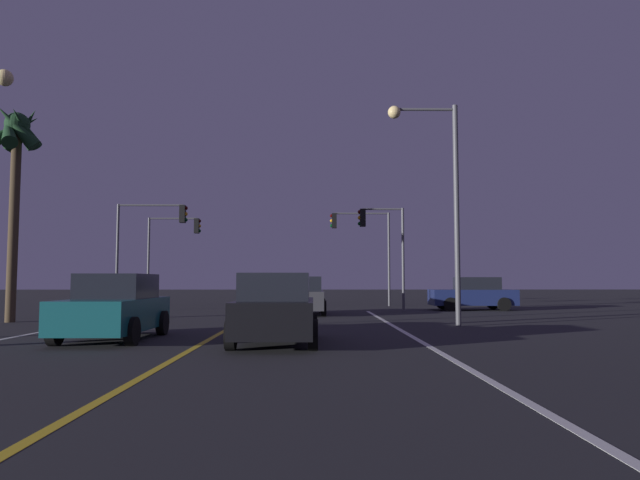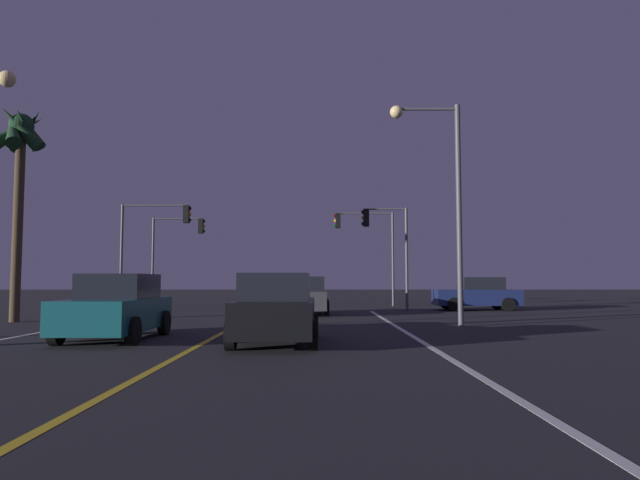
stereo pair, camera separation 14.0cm
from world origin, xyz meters
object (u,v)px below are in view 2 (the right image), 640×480
traffic_light_near_right (382,235)px  traffic_light_far_left (175,240)px  palm_tree_left_mid (17,147)px  car_oncoming (113,308)px  traffic_light_far_right (362,236)px  car_lead_same_lane (274,310)px  car_crossing_side (474,294)px  car_ahead_far (304,296)px  traffic_light_near_left (153,231)px  street_lamp_right_far (439,183)px

traffic_light_near_right → traffic_light_far_left: (-11.91, 5.50, 0.11)m
palm_tree_left_mid → car_oncoming: bearing=-46.5°
traffic_light_near_right → traffic_light_far_right: bearing=-83.8°
car_lead_same_lane → palm_tree_left_mid: (-10.25, 7.36, 5.71)m
traffic_light_far_right → car_crossing_side: bearing=137.9°
car_ahead_far → palm_tree_left_mid: bearing=113.1°
traffic_light_far_right → traffic_light_near_left: bearing=26.3°
car_oncoming → traffic_light_far_left: traffic_light_far_left is taller
traffic_light_near_right → palm_tree_left_mid: bearing=28.2°
traffic_light_near_left → street_lamp_right_far: street_lamp_right_far is taller
car_ahead_far → car_crossing_side: 9.57m
car_crossing_side → traffic_light_far_left: 17.72m
car_ahead_far → palm_tree_left_mid: (-10.70, -4.57, 5.71)m
traffic_light_near_left → street_lamp_right_far: (12.53, -9.93, 0.78)m
traffic_light_near_left → traffic_light_far_right: size_ratio=0.96×
street_lamp_right_far → palm_tree_left_mid: 15.67m
traffic_light_far_left → car_oncoming: bearing=-80.5°
car_oncoming → traffic_light_far_right: 21.51m
car_lead_same_lane → traffic_light_far_right: size_ratio=0.76×
traffic_light_far_right → traffic_light_far_left: size_ratio=1.06×
car_ahead_far → car_oncoming: (-4.68, -10.90, 0.00)m
traffic_light_far_right → street_lamp_right_far: street_lamp_right_far is taller
street_lamp_right_far → traffic_light_far_right: bearing=-84.8°
traffic_light_far_right → car_ahead_far: bearing=69.2°
car_lead_same_lane → traffic_light_near_right: (4.37, 15.20, 3.04)m
car_lead_same_lane → car_ahead_far: bearing=-2.1°
traffic_light_far_right → car_oncoming: bearing=67.8°
car_lead_same_lane → street_lamp_right_far: size_ratio=0.57×
car_lead_same_lane → traffic_light_far_right: 21.31m
traffic_light_near_right → car_crossing_side: bearing=-172.9°
car_lead_same_lane → traffic_light_far_left: bearing=20.0°
car_lead_same_lane → car_crossing_side: (9.20, 15.80, 0.00)m
car_ahead_far → traffic_light_far_right: (3.33, 8.76, 3.39)m
car_ahead_far → traffic_light_far_right: size_ratio=0.76×
car_crossing_side → traffic_light_near_left: (-16.54, -0.60, 3.23)m
car_ahead_far → traffic_light_far_left: 12.26m
traffic_light_near_left → car_lead_same_lane: bearing=-64.2°
car_ahead_far → car_crossing_side: bearing=-66.2°
street_lamp_right_far → palm_tree_left_mid: size_ratio=0.92×
car_oncoming → street_lamp_right_far: bearing=114.2°
car_ahead_far → car_oncoming: size_ratio=1.00×
car_lead_same_lane → palm_tree_left_mid: 13.86m
car_crossing_side → palm_tree_left_mid: size_ratio=0.53×
traffic_light_near_right → street_lamp_right_far: (0.81, -9.93, 0.97)m
car_crossing_side → traffic_light_far_left: (-16.73, 4.90, 3.15)m
traffic_light_far_right → street_lamp_right_far: bearing=95.2°
traffic_light_far_right → traffic_light_far_left: 11.31m
street_lamp_right_far → car_crossing_side: bearing=-110.9°
traffic_light_far_left → palm_tree_left_mid: (-2.72, -13.34, 2.57)m
traffic_light_near_left → traffic_light_far_right: bearing=26.3°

